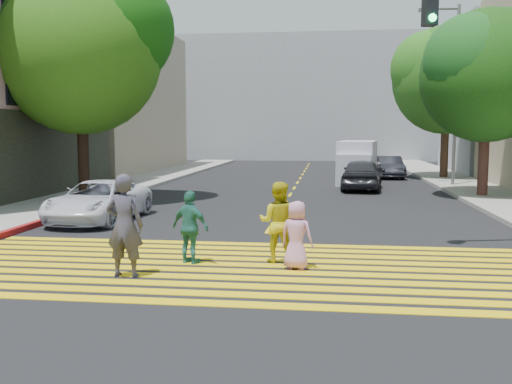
% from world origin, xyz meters
% --- Properties ---
extents(ground, '(120.00, 120.00, 0.00)m').
position_xyz_m(ground, '(0.00, 0.00, 0.00)').
color(ground, black).
extents(sidewalk_left, '(3.00, 40.00, 0.15)m').
position_xyz_m(sidewalk_left, '(-8.50, 22.00, 0.07)').
color(sidewalk_left, gray).
rests_on(sidewalk_left, ground).
extents(sidewalk_right, '(3.00, 60.00, 0.15)m').
position_xyz_m(sidewalk_right, '(8.50, 15.00, 0.07)').
color(sidewalk_right, gray).
rests_on(sidewalk_right, ground).
extents(curb_red, '(0.20, 8.00, 0.16)m').
position_xyz_m(curb_red, '(-6.90, 6.00, 0.08)').
color(curb_red, maroon).
rests_on(curb_red, ground).
extents(crosswalk, '(13.40, 5.30, 0.01)m').
position_xyz_m(crosswalk, '(0.00, 1.28, 0.01)').
color(crosswalk, yellow).
rests_on(crosswalk, ground).
extents(lane_line, '(0.12, 34.40, 0.01)m').
position_xyz_m(lane_line, '(0.00, 22.50, 0.01)').
color(lane_line, yellow).
rests_on(lane_line, ground).
extents(building_left_tan, '(12.00, 16.00, 10.00)m').
position_xyz_m(building_left_tan, '(-16.00, 28.00, 5.00)').
color(building_left_tan, tan).
rests_on(building_left_tan, ground).
extents(backdrop_block, '(30.00, 8.00, 12.00)m').
position_xyz_m(backdrop_block, '(0.00, 48.00, 6.00)').
color(backdrop_block, gray).
rests_on(backdrop_block, ground).
extents(tree_left, '(7.24, 6.74, 9.20)m').
position_xyz_m(tree_left, '(-7.98, 11.64, 6.20)').
color(tree_left, black).
rests_on(tree_left, ground).
extents(tree_right_near, '(7.23, 7.23, 7.92)m').
position_xyz_m(tree_right_near, '(8.13, 14.67, 5.36)').
color(tree_right_near, '#4C2922').
rests_on(tree_right_near, ground).
extents(tree_right_far, '(7.08, 6.62, 8.97)m').
position_xyz_m(tree_right_far, '(8.42, 24.15, 6.05)').
color(tree_right_far, '#371C14').
rests_on(tree_right_far, ground).
extents(pedestrian_man, '(0.75, 0.50, 2.01)m').
position_xyz_m(pedestrian_man, '(-2.21, 0.31, 1.01)').
color(pedestrian_man, '#3E3A49').
rests_on(pedestrian_man, ground).
extents(pedestrian_woman, '(0.92, 0.75, 1.75)m').
position_xyz_m(pedestrian_woman, '(0.62, 1.92, 0.87)').
color(pedestrian_woman, gold).
rests_on(pedestrian_woman, ground).
extents(pedestrian_child, '(0.80, 0.65, 1.41)m').
position_xyz_m(pedestrian_child, '(1.05, 1.35, 0.70)').
color(pedestrian_child, '#CB87B2').
rests_on(pedestrian_child, ground).
extents(pedestrian_extra, '(0.99, 0.73, 1.57)m').
position_xyz_m(pedestrian_extra, '(-1.22, 1.54, 0.78)').
color(pedestrian_extra, '#2B7266').
rests_on(pedestrian_extra, ground).
extents(white_sedan, '(2.30, 4.65, 1.27)m').
position_xyz_m(white_sedan, '(-5.48, 6.86, 0.63)').
color(white_sedan, silver).
rests_on(white_sedan, ground).
extents(dark_car_near, '(2.28, 4.64, 1.52)m').
position_xyz_m(dark_car_near, '(3.27, 17.55, 0.76)').
color(dark_car_near, '#212228').
rests_on(dark_car_near, ground).
extents(silver_car, '(2.04, 4.90, 1.42)m').
position_xyz_m(silver_car, '(3.79, 31.40, 0.71)').
color(silver_car, gray).
rests_on(silver_car, ground).
extents(dark_car_parked, '(1.60, 4.03, 1.31)m').
position_xyz_m(dark_car_parked, '(5.31, 24.91, 0.65)').
color(dark_car_parked, black).
rests_on(dark_car_parked, ground).
extents(white_van, '(2.42, 5.03, 2.28)m').
position_xyz_m(white_van, '(3.21, 21.03, 1.08)').
color(white_van, silver).
rests_on(white_van, ground).
extents(street_lamp, '(2.03, 0.33, 8.94)m').
position_xyz_m(street_lamp, '(7.69, 19.36, 5.13)').
color(street_lamp, slate).
rests_on(street_lamp, ground).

